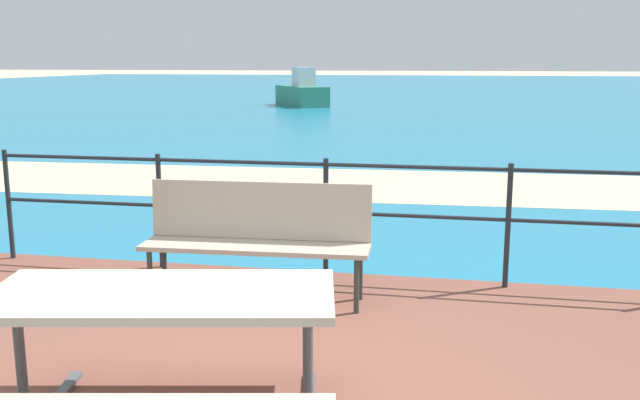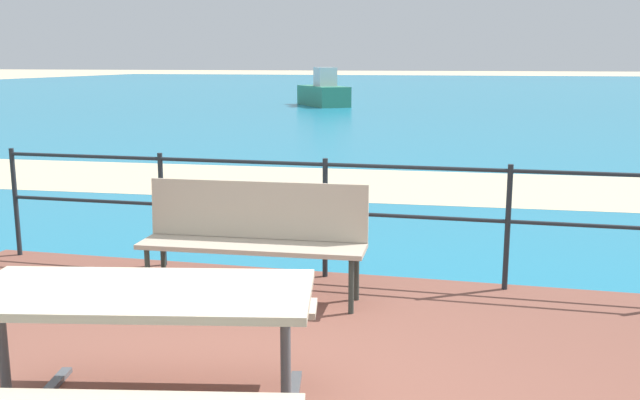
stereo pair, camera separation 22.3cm
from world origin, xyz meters
TOP-DOWN VIEW (x-y plane):
  - sea_water at (0.00, 40.00)m, footprint 90.00×90.00m
  - beach_strip at (0.00, 7.34)m, footprint 54.07×5.13m
  - picnic_table at (-0.25, -0.28)m, footprint 1.84×1.72m
  - park_bench at (-0.41, 1.84)m, footprint 1.73×0.49m
  - railing_fence at (0.00, 2.47)m, footprint 5.94×0.04m
  - boat_near at (-5.38, 25.47)m, footprint 2.78×3.52m

SIDE VIEW (x-z plane):
  - sea_water at x=0.00m, z-range 0.00..0.01m
  - beach_strip at x=0.00m, z-range 0.00..0.01m
  - boat_near at x=-5.38m, z-range -0.27..1.28m
  - park_bench at x=-0.41m, z-range 0.14..1.03m
  - picnic_table at x=-0.25m, z-range 0.26..1.01m
  - railing_fence at x=0.00m, z-range 0.20..1.21m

